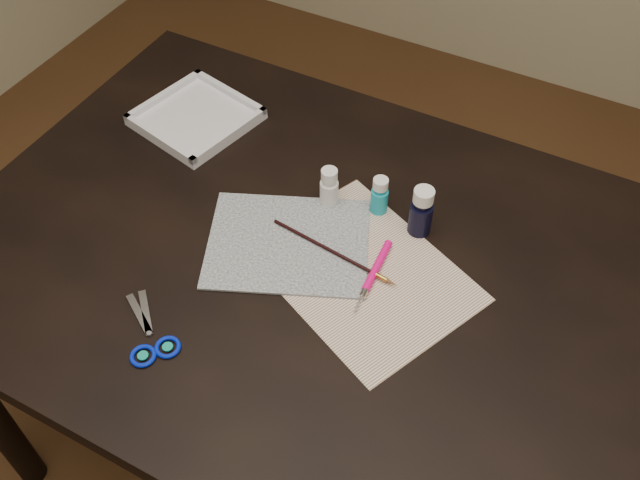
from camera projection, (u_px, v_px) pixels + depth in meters
The scene contains 11 objects.
ground at pixel (320, 448), 1.81m from camera, with size 3.50×3.50×0.02m, color #422614.
table at pixel (320, 370), 1.52m from camera, with size 1.30×0.90×0.75m, color black.
paper at pixel (362, 273), 1.21m from camera, with size 0.36×0.27×0.00m, color white.
canvas at pixel (288, 243), 1.25m from camera, with size 0.28×0.22×0.00m, color black.
paint_bottle_white at pixel (329, 187), 1.29m from camera, with size 0.03×0.03×0.08m, color white.
paint_bottle_cyan at pixel (380, 195), 1.28m from camera, with size 0.03×0.03×0.08m, color #18A2BB.
paint_bottle_navy at pixel (421, 211), 1.24m from camera, with size 0.04×0.04×0.10m, color black.
paintbrush at pixel (334, 252), 1.23m from camera, with size 0.26×0.01×0.01m, color black, non-canonical shape.
craft_knife at pixel (371, 277), 1.20m from camera, with size 0.17×0.01×0.01m, color #F2097B, non-canonical shape.
scissors at pixel (143, 328), 1.13m from camera, with size 0.16×0.08×0.01m, color silver, non-canonical shape.
palette_tray at pixel (196, 117), 1.46m from camera, with size 0.21×0.21×0.02m, color silver.
Camera 1 is at (0.37, -0.69, 1.70)m, focal length 40.00 mm.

